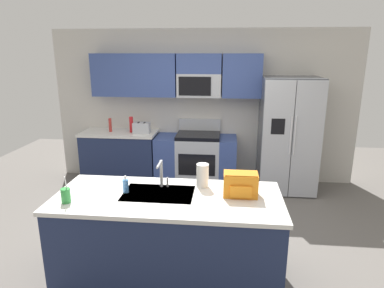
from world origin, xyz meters
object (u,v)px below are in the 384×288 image
(bottle_red, at_px, (131,124))
(range_oven, at_px, (196,160))
(toaster, at_px, (142,128))
(sink_faucet, at_px, (161,172))
(paper_towel_roll, at_px, (203,175))
(pepper_mill, at_px, (110,125))
(soap_dispenser, at_px, (126,186))
(drink_cup_green, at_px, (66,195))
(backpack, at_px, (240,184))
(refrigerator, at_px, (288,135))

(bottle_red, bearing_deg, range_oven, -0.10)
(toaster, distance_m, sink_faucet, 2.42)
(paper_towel_roll, bearing_deg, sink_faucet, -170.75)
(pepper_mill, distance_m, bottle_red, 0.37)
(range_oven, xyz_separation_m, paper_towel_roll, (0.27, -2.27, 0.58))
(toaster, bearing_deg, sink_faucet, -71.18)
(bottle_red, xyz_separation_m, soap_dispenser, (0.65, -2.49, -0.06))
(bottle_red, relative_size, drink_cup_green, 1.05)
(sink_faucet, bearing_deg, paper_towel_roll, 9.25)
(pepper_mill, xyz_separation_m, backpack, (2.12, -2.45, 0.00))
(drink_cup_green, bearing_deg, backpack, 11.36)
(soap_dispenser, bearing_deg, sink_faucet, 25.10)
(toaster, relative_size, backpack, 0.88)
(drink_cup_green, xyz_separation_m, soap_dispenser, (0.47, 0.28, -0.00))
(range_oven, bearing_deg, pepper_mill, -179.90)
(drink_cup_green, xyz_separation_m, paper_towel_roll, (1.20, 0.49, 0.05))
(range_oven, xyz_separation_m, backpack, (0.64, -2.45, 0.57))
(pepper_mill, distance_m, sink_faucet, 2.69)
(toaster, bearing_deg, drink_cup_green, -90.38)
(sink_faucet, relative_size, drink_cup_green, 1.11)
(pepper_mill, height_order, paper_towel_roll, paper_towel_roll)
(paper_towel_roll, xyz_separation_m, backpack, (0.37, -0.18, -0.00))
(drink_cup_green, bearing_deg, pepper_mill, 101.12)
(soap_dispenser, distance_m, backpack, 1.11)
(refrigerator, height_order, sink_faucet, refrigerator)
(pepper_mill, bearing_deg, drink_cup_green, -78.88)
(refrigerator, relative_size, soap_dispenser, 10.88)
(pepper_mill, height_order, soap_dispenser, pepper_mill)
(range_oven, xyz_separation_m, refrigerator, (1.49, -0.07, 0.48))
(toaster, height_order, backpack, backpack)
(sink_faucet, bearing_deg, bottle_red, 112.53)
(pepper_mill, xyz_separation_m, soap_dispenser, (1.02, -2.49, -0.05))
(sink_faucet, bearing_deg, range_oven, 86.65)
(toaster, relative_size, soap_dispenser, 1.65)
(refrigerator, bearing_deg, sink_faucet, -125.72)
(pepper_mill, relative_size, soap_dispenser, 1.36)
(soap_dispenser, bearing_deg, bottle_red, 104.53)
(drink_cup_green, relative_size, paper_towel_roll, 1.06)
(soap_dispenser, xyz_separation_m, backpack, (1.10, 0.04, 0.05))
(range_oven, distance_m, toaster, 1.07)
(range_oven, relative_size, pepper_mill, 5.87)
(refrigerator, bearing_deg, toaster, 179.54)
(range_oven, relative_size, bottle_red, 5.13)
(range_oven, xyz_separation_m, bottle_red, (-1.11, 0.00, 0.59))
(bottle_red, xyz_separation_m, drink_cup_green, (0.17, -2.77, -0.06))
(range_oven, bearing_deg, backpack, -75.30)
(pepper_mill, distance_m, backpack, 3.24)
(pepper_mill, bearing_deg, backpack, -49.11)
(refrigerator, xyz_separation_m, bottle_red, (-2.60, 0.07, 0.11))
(range_oven, distance_m, paper_towel_roll, 2.36)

